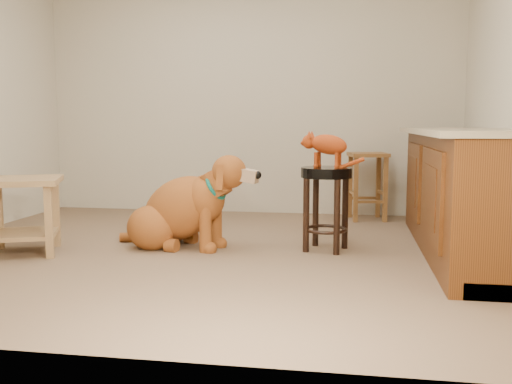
% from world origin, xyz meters
% --- Properties ---
extents(floor, '(4.50, 4.00, 0.01)m').
position_xyz_m(floor, '(0.00, 0.00, 0.00)').
color(floor, brown).
rests_on(floor, ground).
extents(room_shell, '(4.54, 4.04, 2.62)m').
position_xyz_m(room_shell, '(0.00, 0.00, 1.68)').
color(room_shell, '#B7AC94').
rests_on(room_shell, ground).
extents(cabinet_run, '(0.70, 2.56, 0.94)m').
position_xyz_m(cabinet_run, '(1.94, 0.30, 0.44)').
color(cabinet_run, '#4A250D').
rests_on(cabinet_run, ground).
extents(padded_stool, '(0.40, 0.40, 0.65)m').
position_xyz_m(padded_stool, '(0.92, 0.21, 0.46)').
color(padded_stool, black).
rests_on(padded_stool, ground).
extents(wood_stool, '(0.43, 0.43, 0.68)m').
position_xyz_m(wood_stool, '(1.27, 1.70, 0.35)').
color(wood_stool, brown).
rests_on(wood_stool, ground).
extents(side_table, '(0.72, 0.72, 0.57)m').
position_xyz_m(side_table, '(-1.33, -0.27, 0.38)').
color(side_table, olive).
rests_on(side_table, ground).
extents(golden_retriever, '(1.23, 0.67, 0.79)m').
position_xyz_m(golden_retriever, '(-0.21, 0.13, 0.30)').
color(golden_retriever, brown).
rests_on(golden_retriever, ground).
extents(tabby_kitten, '(0.50, 0.21, 0.31)m').
position_xyz_m(tabby_kitten, '(0.91, 0.21, 0.81)').
color(tabby_kitten, '#96320F').
rests_on(tabby_kitten, padded_stool).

